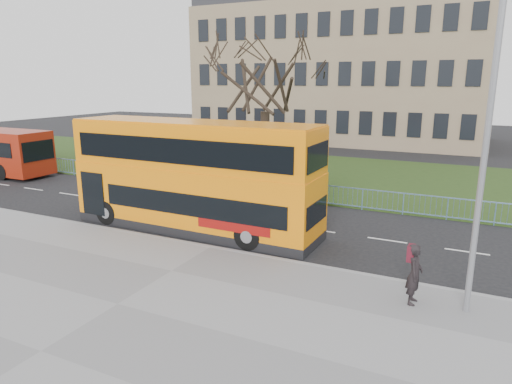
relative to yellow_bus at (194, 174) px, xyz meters
The scene contains 10 objects.
ground 3.18m from the yellow_bus, ahead, with size 120.00×120.00×0.00m, color black.
pavement 7.70m from the yellow_bus, 74.72° to the right, with size 80.00×10.50×0.12m, color slate.
kerb 3.61m from the yellow_bus, 43.80° to the right, with size 80.00×0.20×0.14m, color gray.
grass_verge 14.35m from the yellow_bus, 82.17° to the left, with size 80.00×15.40×0.08m, color #233B15.
guard_railing 6.88m from the yellow_bus, 73.02° to the left, with size 40.00×0.12×1.10m, color #658DB5, non-canonical shape.
bare_tree 10.18m from the yellow_bus, 96.32° to the left, with size 7.44×7.44×10.63m, color black, non-canonical shape.
civic_building 35.13m from the yellow_bus, 95.06° to the left, with size 30.00×15.00×14.00m, color #866E55.
yellow_bus is the anchor object (origin of this frame).
pedestrian 10.25m from the yellow_bus, 18.85° to the right, with size 0.65×0.43×1.79m, color black.
street_lamp 11.58m from the yellow_bus, 15.84° to the right, with size 1.83×0.39×8.63m.
Camera 1 is at (8.83, -15.85, 6.41)m, focal length 32.00 mm.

